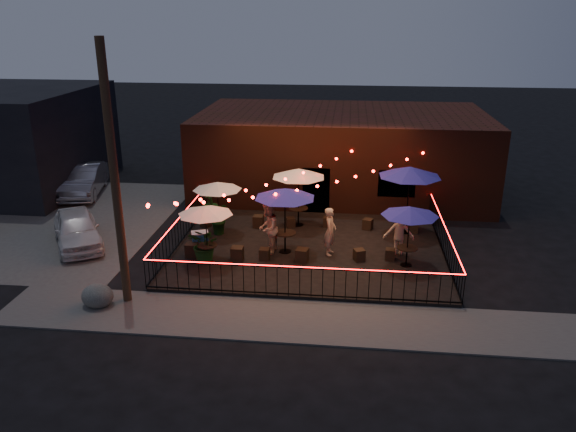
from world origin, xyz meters
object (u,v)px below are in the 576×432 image
Objects in this scene: boulder at (97,296)px; cafe_table_4 at (410,212)px; cafe_table_2 at (285,194)px; cooler at (200,242)px; utility_pole at (115,179)px; cafe_table_0 at (205,211)px; cafe_table_3 at (299,174)px; cafe_table_1 at (217,187)px; cafe_table_5 at (410,173)px.

cafe_table_4 is at bearing 21.31° from boulder.
cafe_table_2 reaches higher than cafe_table_4.
cooler is at bearing -172.67° from cafe_table_2.
utility_pole is 3.74m from boulder.
cafe_table_0 reaches higher than boulder.
cafe_table_3 is at bearing 24.75° from cooler.
cafe_table_2 is at bearing -29.25° from cafe_table_1.
cafe_table_5 reaches higher than cafe_table_0.
cafe_table_5 reaches higher than cafe_table_1.
cafe_table_2 is 5.32m from cafe_table_5.
cafe_table_3 is at bearing 53.19° from boulder.
cafe_table_2 is at bearing -12.28° from cooler.
cafe_table_1 is 1.12× the size of cafe_table_4.
cafe_table_2 is 2.89m from cafe_table_3.
cooler is (1.41, 3.67, -3.44)m from utility_pole.
utility_pole is 9.80× the size of cooler.
utility_pole is 8.58m from cafe_table_3.
cafe_table_0 is at bearing -155.15° from cafe_table_2.
boulder is (-2.66, -3.29, -1.73)m from cafe_table_0.
cafe_table_3 is 5.52m from cafe_table_4.
cafe_table_3 is 3.48× the size of cooler.
cafe_table_1 is at bearing 68.42° from boulder.
cafe_table_3 reaches higher than cooler.
cafe_table_4 reaches higher than boulder.
cooler is 4.66m from boulder.
cafe_table_0 is 0.73× the size of cafe_table_2.
cafe_table_1 is 3.01× the size of cooler.
cooler is 0.87× the size of boulder.
utility_pole is 2.74× the size of cafe_table_2.
cafe_table_0 is 2.85m from cafe_table_1.
cafe_table_3 is (2.88, 4.10, 0.29)m from cafe_table_0.
cafe_table_5 reaches higher than boulder.
cafe_table_3 is (0.23, 2.88, -0.03)m from cafe_table_2.
boulder is (-5.31, -4.52, -2.05)m from cafe_table_2.
cooler is at bearing 120.15° from cafe_table_0.
cafe_table_0 is 4.57m from boulder.
cafe_table_1 is 6.82m from boulder.
cafe_table_2 is 3.66m from cooler.
cooler is at bearing 68.98° from utility_pole.
cafe_table_2 is at bearing 170.59° from cafe_table_4.
boulder is (-0.77, -0.44, -3.63)m from utility_pole.
cafe_table_5 is at bearing 35.30° from boulder.
cafe_table_1 is (-0.24, 2.84, 0.02)m from cafe_table_0.
utility_pole is at bearing -123.54° from cafe_table_0.
cafe_table_2 is at bearing 24.85° from cafe_table_0.
utility_pole is 11.41m from cafe_table_5.
cafe_table_4 is 7.70m from cooler.
cafe_table_2 is 3.57× the size of cooler.
cafe_table_5 reaches higher than cafe_table_4.
cooler is (-7.79, -2.94, -2.10)m from cafe_table_5.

